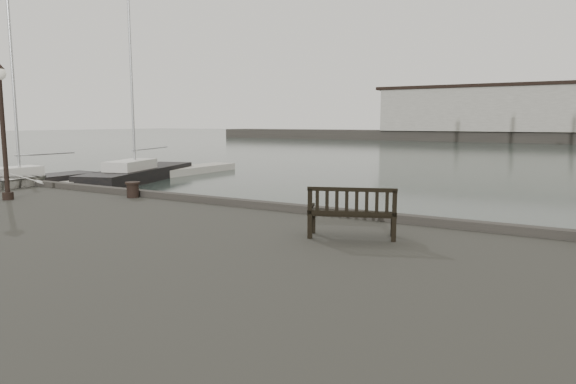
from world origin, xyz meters
name	(u,v)px	position (x,y,z in m)	size (l,w,h in m)	color
ground	(329,275)	(0.00, 0.00, 0.00)	(400.00, 400.00, 0.00)	black
pontoon	(106,180)	(-20.00, 10.00, 0.25)	(2.00, 24.00, 0.50)	#B6B4A9
breakwater	(527,119)	(-4.56, 92.00, 4.30)	(140.00, 9.50, 12.20)	#383530
bench	(352,222)	(1.52, -2.14, 1.87)	(1.80, 1.14, 0.98)	black
bollard_left	(133,190)	(-6.29, -0.50, 1.79)	(0.45, 0.45, 0.47)	black
lamp_post	(2,112)	(-9.10, -2.65, 4.08)	(0.39, 0.39, 3.93)	black
dinghy	(6,180)	(-11.73, -1.10, 1.82)	(1.81, 2.54, 0.53)	beige
yacht_a	(28,187)	(-21.02, 5.59, 0.24)	(2.34, 8.07, 11.20)	black
yacht_c	(140,177)	(-19.72, 12.50, 0.24)	(5.87, 11.22, 14.53)	black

